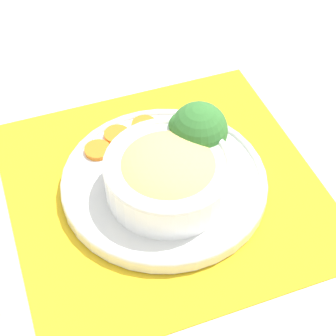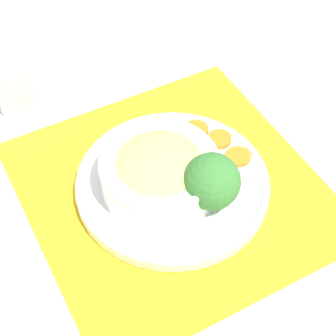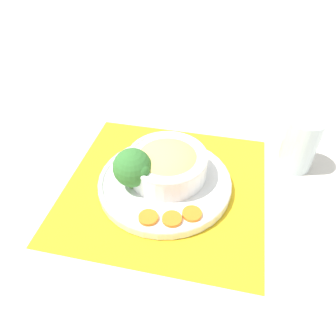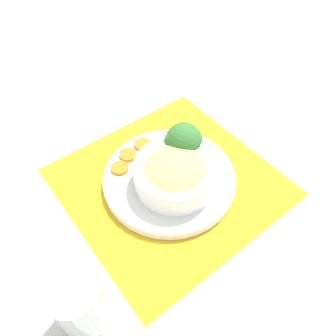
% 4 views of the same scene
% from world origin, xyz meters
% --- Properties ---
extents(ground_plane, '(4.00, 4.00, 0.00)m').
position_xyz_m(ground_plane, '(0.00, 0.00, 0.00)').
color(ground_plane, beige).
extents(placemat, '(0.45, 0.44, 0.00)m').
position_xyz_m(placemat, '(0.00, 0.00, 0.00)').
color(placemat, yellow).
rests_on(placemat, ground_plane).
extents(plate, '(0.28, 0.28, 0.02)m').
position_xyz_m(plate, '(0.00, 0.00, 0.02)').
color(plate, white).
rests_on(plate, placemat).
extents(bowl, '(0.17, 0.17, 0.07)m').
position_xyz_m(bowl, '(0.00, -0.02, 0.05)').
color(bowl, white).
rests_on(bowl, plate).
extents(broccoli_floret, '(0.08, 0.08, 0.09)m').
position_xyz_m(broccoli_floret, '(0.06, 0.03, 0.07)').
color(broccoli_floret, '#759E51').
rests_on(broccoli_floret, plate).
extents(carrot_slice_near, '(0.04, 0.04, 0.01)m').
position_xyz_m(carrot_slice_near, '(-0.00, 0.11, 0.02)').
color(carrot_slice_near, orange).
rests_on(carrot_slice_near, plate).
extents(carrot_slice_middle, '(0.04, 0.04, 0.01)m').
position_xyz_m(carrot_slice_middle, '(-0.04, 0.10, 0.02)').
color(carrot_slice_middle, orange).
rests_on(carrot_slice_middle, plate).
extents(carrot_slice_far, '(0.04, 0.04, 0.01)m').
position_xyz_m(carrot_slice_far, '(-0.08, 0.08, 0.02)').
color(carrot_slice_far, orange).
rests_on(carrot_slice_far, plate).
extents(water_glass, '(0.08, 0.08, 0.12)m').
position_xyz_m(water_glass, '(-0.27, -0.15, 0.06)').
color(water_glass, silver).
rests_on(water_glass, ground_plane).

